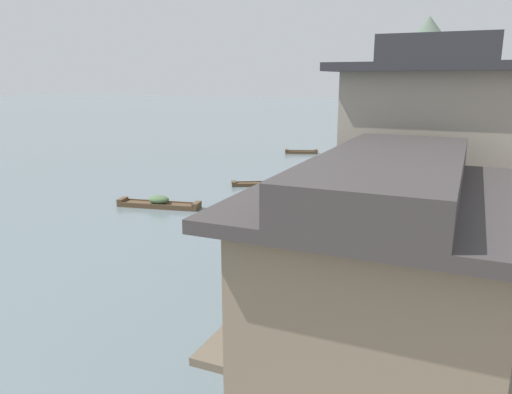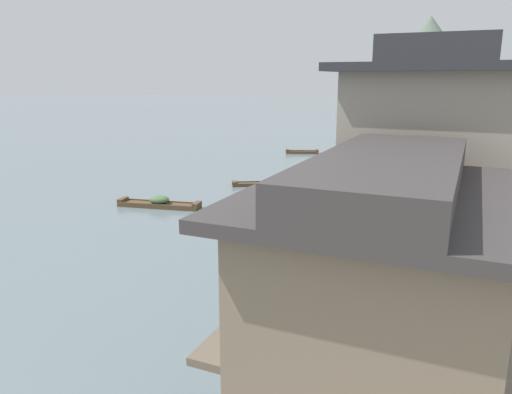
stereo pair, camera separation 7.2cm
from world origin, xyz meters
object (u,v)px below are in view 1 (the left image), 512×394
at_px(boat_moored_nearest, 355,203).
at_px(boat_moored_second, 301,152).
at_px(boat_upstream_distant, 402,154).
at_px(house_waterfront_tall, 440,175).
at_px(boat_moored_far, 372,183).
at_px(house_waterfront_narrow, 447,155).
at_px(house_waterfront_nearest, 382,300).
at_px(boat_midriver_drifting, 159,203).
at_px(boat_moored_third, 390,169).
at_px(house_waterfront_second, 434,177).
at_px(boat_midriver_upstream, 259,184).

relative_size(boat_moored_nearest, boat_moored_second, 1.14).
height_order(boat_upstream_distant, house_waterfront_tall, house_waterfront_tall).
distance_m(boat_moored_far, house_waterfront_narrow, 9.30).
distance_m(boat_moored_nearest, house_waterfront_nearest, 23.07).
bearing_deg(boat_moored_second, house_waterfront_tall, -59.29).
height_order(boat_moored_second, house_waterfront_nearest, house_waterfront_nearest).
xyz_separation_m(boat_midriver_drifting, house_waterfront_nearest, (17.16, -16.26, 3.47)).
bearing_deg(boat_moored_second, house_waterfront_narrow, -51.72).
height_order(boat_midriver_drifting, house_waterfront_nearest, house_waterfront_nearest).
bearing_deg(house_waterfront_narrow, boat_moored_third, 111.06).
relative_size(boat_midriver_drifting, house_waterfront_second, 0.65).
height_order(boat_moored_nearest, house_waterfront_narrow, house_waterfront_narrow).
bearing_deg(boat_upstream_distant, boat_midriver_drifting, -111.41).
xyz_separation_m(house_waterfront_nearest, house_waterfront_narrow, (0.13, 22.09, -0.00)).
relative_size(boat_moored_nearest, boat_moored_third, 1.04).
xyz_separation_m(boat_midriver_upstream, house_waterfront_narrow, (13.90, -3.05, 3.60)).
relative_size(boat_midriver_upstream, house_waterfront_second, 0.49).
height_order(boat_moored_second, boat_midriver_upstream, boat_moored_second).
distance_m(boat_moored_second, house_waterfront_tall, 32.23).
bearing_deg(boat_moored_far, boat_moored_nearest, -89.07).
relative_size(boat_midriver_drifting, house_waterfront_nearest, 0.80).
distance_m(boat_moored_third, boat_moored_far, 7.56).
height_order(boat_midriver_drifting, house_waterfront_narrow, house_waterfront_narrow).
bearing_deg(house_waterfront_nearest, boat_midriver_upstream, 118.70).
xyz_separation_m(boat_upstream_distant, house_waterfront_tall, (5.69, -30.63, 3.61)).
relative_size(boat_moored_second, house_waterfront_second, 0.44).
relative_size(boat_moored_second, house_waterfront_nearest, 0.53).
xyz_separation_m(boat_moored_nearest, house_waterfront_narrow, (5.54, -0.05, 3.61)).
bearing_deg(boat_upstream_distant, boat_midriver_upstream, -111.62).
xyz_separation_m(boat_moored_third, boat_moored_far, (-0.22, -7.55, 0.09)).
relative_size(boat_moored_second, boat_upstream_distant, 0.87).
relative_size(boat_midriver_upstream, house_waterfront_narrow, 0.59).
relative_size(boat_moored_third, boat_midriver_upstream, 0.97).
height_order(boat_moored_third, boat_upstream_distant, boat_moored_third).
relative_size(boat_upstream_distant, house_waterfront_narrow, 0.60).
height_order(boat_moored_far, house_waterfront_tall, house_waterfront_tall).
xyz_separation_m(boat_moored_nearest, boat_upstream_distant, (-0.14, 23.75, 0.01)).
bearing_deg(house_waterfront_tall, house_waterfront_narrow, 90.10).
distance_m(boat_midriver_drifting, house_waterfront_second, 20.04).
height_order(boat_midriver_upstream, house_waterfront_tall, house_waterfront_tall).
height_order(boat_moored_far, house_waterfront_narrow, house_waterfront_narrow).
bearing_deg(house_waterfront_second, boat_moored_nearest, 111.76).
bearing_deg(house_waterfront_nearest, house_waterfront_tall, 89.46).
bearing_deg(boat_midriver_drifting, house_waterfront_narrow, 18.63).
distance_m(boat_midriver_drifting, boat_upstream_distant, 31.83).
bearing_deg(boat_moored_far, house_waterfront_narrow, -49.13).
height_order(boat_midriver_drifting, house_waterfront_tall, house_waterfront_tall).
distance_m(boat_moored_second, house_waterfront_second, 39.08).
bearing_deg(boat_midriver_upstream, house_waterfront_nearest, -61.30).
bearing_deg(boat_moored_second, house_waterfront_nearest, -69.25).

